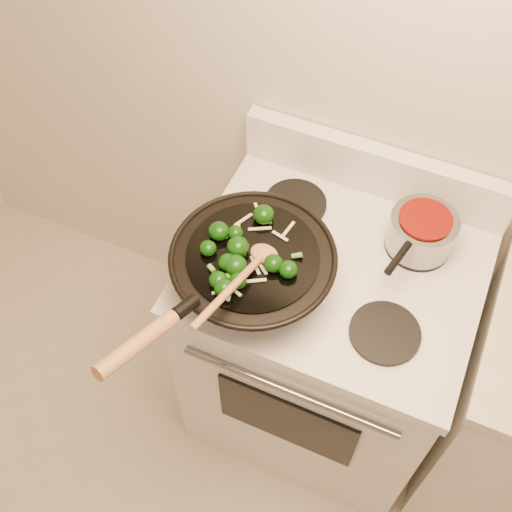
% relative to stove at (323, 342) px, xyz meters
% --- Properties ---
extents(stove, '(0.78, 0.67, 1.08)m').
position_rel_stove_xyz_m(stove, '(0.00, 0.00, 0.00)').
color(stove, white).
rests_on(stove, ground).
extents(wok, '(0.42, 0.68, 0.26)m').
position_rel_stove_xyz_m(wok, '(-0.18, -0.16, 0.53)').
color(wok, black).
rests_on(wok, stove).
extents(stirfry, '(0.25, 0.30, 0.05)m').
position_rel_stove_xyz_m(stirfry, '(-0.20, -0.18, 0.61)').
color(stirfry, '#0B3308').
rests_on(stirfry, wok).
extents(wooden_spoon, '(0.09, 0.33, 0.10)m').
position_rel_stove_xyz_m(wooden_spoon, '(-0.17, -0.23, 0.62)').
color(wooden_spoon, '#AB7243').
rests_on(wooden_spoon, wok).
extents(saucepan, '(0.18, 0.29, 0.11)m').
position_rel_stove_xyz_m(saucepan, '(0.18, 0.15, 0.52)').
color(saucepan, gray).
rests_on(saucepan, stove).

